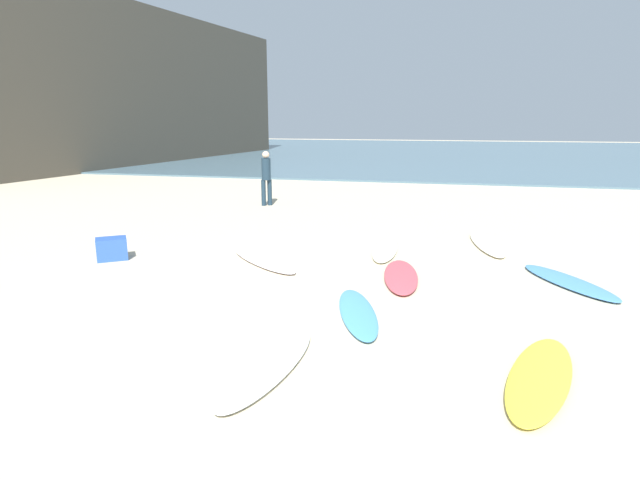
{
  "coord_description": "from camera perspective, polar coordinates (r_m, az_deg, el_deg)",
  "views": [
    {
      "loc": [
        2.66,
        -5.84,
        2.68
      ],
      "look_at": [
        0.35,
        3.85,
        0.3
      ],
      "focal_mm": 28.84,
      "sensor_mm": 36.0,
      "label": 1
    }
  ],
  "objects": [
    {
      "name": "surfboard_7",
      "position": [
        8.9,
        8.96,
        -3.97
      ],
      "size": [
        0.79,
        2.04,
        0.09
      ],
      "primitive_type": "ellipsoid",
      "rotation": [
        0.0,
        0.0,
        3.25
      ],
      "color": "#DA4E58",
      "rests_on": "ground_plane"
    },
    {
      "name": "coastal_headland",
      "position": [
        39.52,
        -29.62,
        14.21
      ],
      "size": [
        24.27,
        30.3,
        8.78
      ],
      "primitive_type": "cube",
      "rotation": [
        0.0,
        0.0,
        -0.14
      ],
      "color": "#474238",
      "rests_on": "ground_plane"
    },
    {
      "name": "surfboard_4",
      "position": [
        5.81,
        -5.82,
        -13.62
      ],
      "size": [
        0.82,
        2.15,
        0.09
      ],
      "primitive_type": "ellipsoid",
      "rotation": [
        0.0,
        0.0,
        3.02
      ],
      "color": "white",
      "rests_on": "ground_plane"
    },
    {
      "name": "surfboard_1",
      "position": [
        11.65,
        18.0,
        -0.36
      ],
      "size": [
        0.86,
        2.46,
        0.07
      ],
      "primitive_type": "ellipsoid",
      "rotation": [
        0.0,
        0.0,
        3.28
      ],
      "color": "#F2E6C6",
      "rests_on": "ground_plane"
    },
    {
      "name": "beach_cooler",
      "position": [
        10.7,
        -22.1,
        -0.91
      ],
      "size": [
        0.68,
        0.65,
        0.43
      ],
      "primitive_type": "cube",
      "rotation": [
        0.0,
        0.0,
        0.62
      ],
      "color": "#2D56B2",
      "rests_on": "ground_plane"
    },
    {
      "name": "surfboard_5",
      "position": [
        6.01,
        23.23,
        -13.76
      ],
      "size": [
        1.18,
        2.22,
        0.09
      ],
      "primitive_type": "ellipsoid",
      "rotation": [
        0.0,
        0.0,
        -0.29
      ],
      "color": "yellow",
      "rests_on": "ground_plane"
    },
    {
      "name": "surfboard_3",
      "position": [
        10.62,
        7.24,
        -1.09
      ],
      "size": [
        0.53,
        2.04,
        0.07
      ],
      "primitive_type": "ellipsoid",
      "rotation": [
        0.0,
        0.0,
        0.02
      ],
      "color": "#EBE7C7",
      "rests_on": "ground_plane"
    },
    {
      "name": "ocean_water",
      "position": [
        41.91,
        9.88,
        9.61
      ],
      "size": [
        120.0,
        40.0,
        0.08
      ],
      "primitive_type": "cube",
      "color": "slate",
      "rests_on": "ground_plane"
    },
    {
      "name": "ground_plane",
      "position": [
        6.96,
        -10.32,
        -9.46
      ],
      "size": [
        120.0,
        120.0,
        0.0
      ],
      "primitive_type": "plane",
      "color": "beige"
    },
    {
      "name": "surfboard_0",
      "position": [
        7.23,
        4.2,
        -8.04
      ],
      "size": [
        1.03,
        2.01,
        0.08
      ],
      "primitive_type": "ellipsoid",
      "rotation": [
        0.0,
        0.0,
        3.44
      ],
      "color": "#4C98D4",
      "rests_on": "ground_plane"
    },
    {
      "name": "surfboard_6",
      "position": [
        9.82,
        -6.27,
        -2.25
      ],
      "size": [
        1.95,
        1.85,
        0.08
      ],
      "primitive_type": "ellipsoid",
      "rotation": [
        0.0,
        0.0,
        3.97
      ],
      "color": "white",
      "rests_on": "ground_plane"
    },
    {
      "name": "surfboard_8",
      "position": [
        9.45,
        25.88,
        -4.18
      ],
      "size": [
        1.52,
        2.09,
        0.08
      ],
      "primitive_type": "ellipsoid",
      "rotation": [
        0.0,
        0.0,
        3.66
      ],
      "color": "#4F90D7",
      "rests_on": "ground_plane"
    },
    {
      "name": "beachgoer_near",
      "position": [
        16.11,
        -5.99,
        7.13
      ],
      "size": [
        0.39,
        0.39,
        1.68
      ],
      "rotation": [
        0.0,
        0.0,
        3.79
      ],
      "color": "#1E3342",
      "rests_on": "ground_plane"
    }
  ]
}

